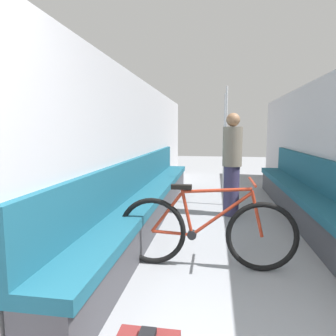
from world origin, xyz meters
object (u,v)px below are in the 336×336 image
(bicycle, at_px, (205,232))
(passenger_standing, at_px, (232,163))
(grab_pole_near, at_px, (224,145))
(bench_seat_row_right, at_px, (312,206))
(bench_seat_row_left, at_px, (149,200))
(grab_pole_far, at_px, (226,148))

(bicycle, relative_size, passenger_standing, 1.08)
(grab_pole_near, height_order, passenger_standing, grab_pole_near)
(bench_seat_row_right, bearing_deg, passenger_standing, 154.46)
(passenger_standing, bearing_deg, grab_pole_near, -48.65)
(bench_seat_row_left, height_order, bicycle, bench_seat_row_left)
(bench_seat_row_left, distance_m, grab_pole_far, 1.78)
(bench_seat_row_left, xyz_separation_m, bicycle, (0.87, -1.40, 0.04))
(passenger_standing, bearing_deg, bicycle, 118.64)
(grab_pole_near, bearing_deg, grab_pole_far, -90.31)
(bench_seat_row_left, xyz_separation_m, grab_pole_far, (1.14, 1.16, 0.71))
(grab_pole_near, relative_size, grab_pole_far, 1.00)
(passenger_standing, bearing_deg, bench_seat_row_right, -166.61)
(bench_seat_row_right, xyz_separation_m, grab_pole_far, (-1.14, 1.16, 0.71))
(bench_seat_row_left, bearing_deg, grab_pole_near, 63.12)
(grab_pole_near, relative_size, passenger_standing, 1.31)
(grab_pole_far, bearing_deg, grab_pole_near, 89.69)
(grab_pole_far, bearing_deg, passenger_standing, -83.05)
(grab_pole_far, distance_m, passenger_standing, 0.69)
(bench_seat_row_left, bearing_deg, bench_seat_row_right, 0.00)
(bench_seat_row_right, distance_m, grab_pole_far, 1.78)
(bench_seat_row_right, height_order, grab_pole_near, grab_pole_near)
(grab_pole_near, xyz_separation_m, grab_pole_far, (-0.01, -1.10, 0.00))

